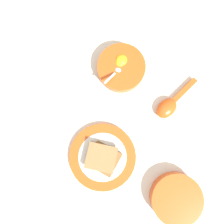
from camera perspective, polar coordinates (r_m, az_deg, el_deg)
ground_plane at (r=0.72m, az=7.27°, el=0.06°), size 3.00×3.00×0.00m
egg_bowl at (r=0.73m, az=2.41°, el=11.41°), size 0.16×0.16×0.07m
toast_plate at (r=0.71m, az=-2.47°, el=-11.62°), size 0.21×0.21×0.02m
toast_sandwich at (r=0.69m, az=-2.51°, el=-11.95°), size 0.11×0.10×0.03m
soup_spoon at (r=0.73m, az=14.80°, el=1.74°), size 0.11×0.17×0.03m
congee_bowl at (r=0.74m, az=16.41°, el=-20.90°), size 0.16×0.16×0.04m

